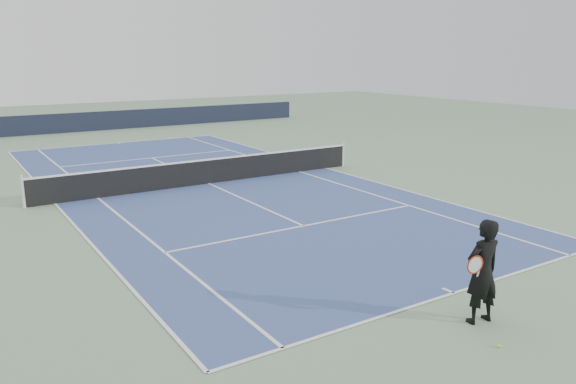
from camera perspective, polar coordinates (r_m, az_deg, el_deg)
ground at (r=21.40m, az=-8.06°, el=0.83°), size 80.00×80.00×0.00m
court_surface at (r=21.40m, az=-8.06°, el=0.84°), size 10.97×23.77×0.01m
tennis_net at (r=21.30m, az=-8.10°, el=2.15°), size 12.90×0.10×1.07m
windscreen_far at (r=38.12m, az=-19.46°, el=6.76°), size 30.00×0.25×1.20m
tennis_player at (r=10.72m, az=19.15°, el=-7.64°), size 0.85×0.61×1.95m
tennis_ball at (r=10.31m, az=20.65°, el=-14.43°), size 0.06×0.06×0.06m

